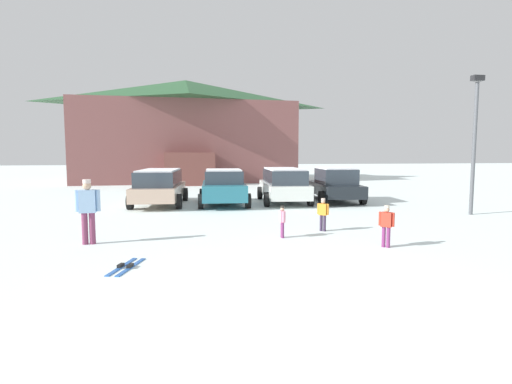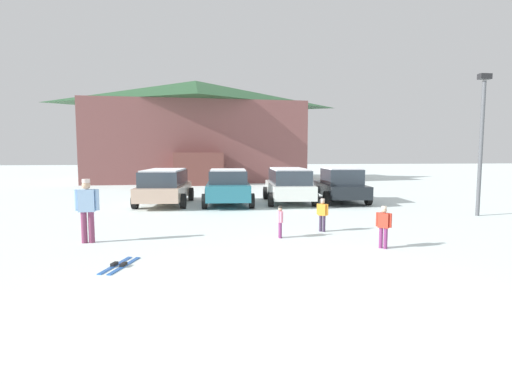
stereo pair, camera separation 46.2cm
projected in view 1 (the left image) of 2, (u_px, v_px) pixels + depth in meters
ground at (298, 307)px, 6.04m from camera, size 160.00×160.00×0.00m
ski_lodge at (186, 130)px, 34.29m from camera, size 18.17×11.64×8.55m
parked_beige_suv at (160, 186)px, 18.04m from camera, size 2.54×4.93×1.61m
parked_teal_hatchback at (224, 187)px, 17.99m from camera, size 2.41×4.22×1.63m
parked_white_suv at (284, 184)px, 18.92m from camera, size 2.46×4.85×1.63m
parked_black_sedan at (335, 184)px, 19.41m from camera, size 2.49×4.78×1.65m
skier_child_in_orange_jacket at (323, 213)px, 11.94m from camera, size 0.29×0.26×0.99m
skier_child_in_red_jacket at (386, 224)px, 9.86m from camera, size 0.31×0.28×1.05m
skier_child_in_pink_snowsuit at (282, 220)px, 11.00m from camera, size 0.13×0.33×0.89m
skier_adult_in_blue_parka at (88, 208)px, 10.17m from camera, size 0.62×0.26×1.67m
pair_of_skis at (126, 266)px, 8.15m from camera, size 0.65×1.34×0.08m
lamp_post at (475, 137)px, 14.97m from camera, size 0.44×0.24×5.21m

